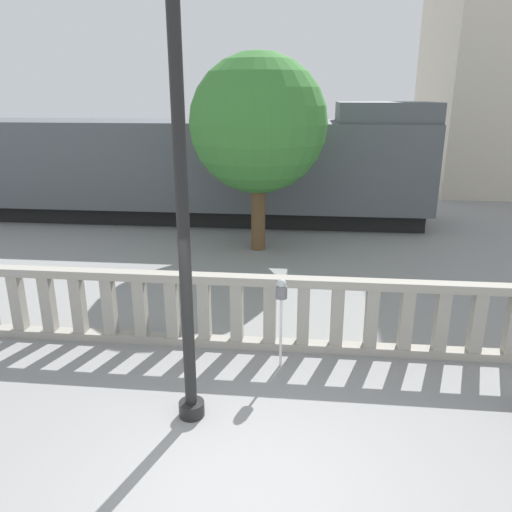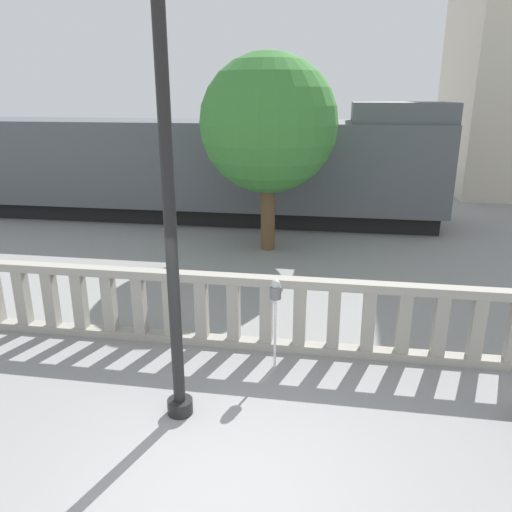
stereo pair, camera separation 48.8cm
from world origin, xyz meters
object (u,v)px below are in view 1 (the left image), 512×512
train_near (123,167)px  tree_left (258,124)px  parking_meter (281,297)px  lamppost (178,120)px

train_near → tree_left: bearing=-33.7°
parking_meter → train_near: size_ratio=0.07×
parking_meter → tree_left: 6.69m
lamppost → parking_meter: lamppost is taller
train_near → lamppost: bearing=-66.0°
lamppost → parking_meter: bearing=51.8°
tree_left → parking_meter: bearing=-81.0°
lamppost → train_near: bearing=114.0°
lamppost → tree_left: bearing=89.1°
parking_meter → train_near: 11.33m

